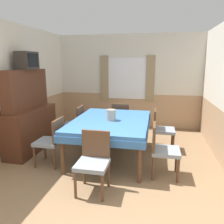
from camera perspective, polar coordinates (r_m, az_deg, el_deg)
name	(u,v)px	position (r m, az deg, el deg)	size (l,w,h in m)	color
wall_back	(129,81)	(6.29, 4.34, 7.96)	(4.40, 0.10, 2.60)	silver
wall_left	(20,88)	(5.02, -22.81, 5.77)	(0.05, 4.56, 2.60)	silver
dining_table	(111,124)	(4.23, -0.27, -3.28)	(1.45, 1.93, 0.75)	#386BA8
chair_left_near	(52,140)	(4.08, -15.44, -6.99)	(0.44, 0.44, 0.87)	brown
chair_head_near	(94,159)	(3.19, -4.84, -12.22)	(0.44, 0.44, 0.87)	brown
chair_left_far	(75,123)	(5.07, -9.62, -2.84)	(0.44, 0.44, 0.87)	brown
chair_right_near	(162,148)	(3.66, 12.91, -9.15)	(0.44, 0.44, 0.87)	brown
chair_right_far	(161,128)	(4.74, 12.69, -4.08)	(0.44, 0.44, 0.87)	brown
chair_head_window	(121,118)	(5.42, 2.37, -1.67)	(0.44, 0.44, 0.87)	brown
sideboard	(30,117)	(4.87, -20.72, -1.34)	(0.46, 1.43, 1.69)	#4C2819
tv	(27,61)	(4.74, -21.35, 12.41)	(0.29, 0.45, 0.35)	#2D2823
vase	(111,115)	(4.13, -0.26, -0.75)	(0.18, 0.18, 0.21)	#A39989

